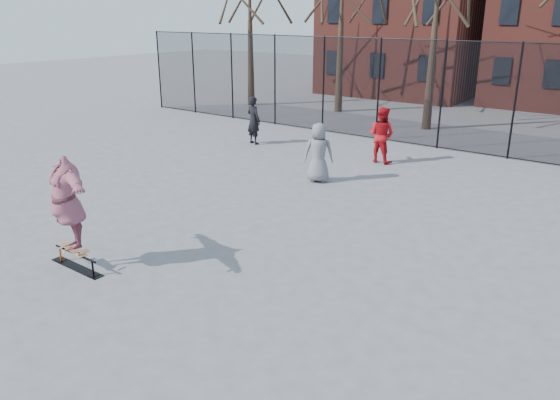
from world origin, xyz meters
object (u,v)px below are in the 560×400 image
Objects in this scene: skateboard at (74,250)px; bystander_black at (254,120)px; bystander_grey at (319,153)px; skate_rail at (76,262)px; bystander_red at (381,135)px; skater at (68,204)px.

bystander_black is at bearing 111.34° from skateboard.
skate_rail is at bearing 55.15° from bystander_grey.
bystander_grey is 5.53m from bystander_black.
bystander_red is at bearing 84.44° from skateboard.
skate_rail is 11.52m from bystander_black.
skate_rail is 0.84× the size of bystander_grey.
skate_rail is at bearing 0.00° from skateboard.
bystander_red reaches higher than bystander_black.
bystander_red is (1.09, 11.18, -0.41)m from skater.
bystander_red reaches higher than skate_rail.
skate_rail is 0.79× the size of bystander_red.
skate_rail is at bearing 123.89° from bystander_black.
bystander_black is (-4.82, 2.73, 0.02)m from bystander_grey.
bystander_red is (1.09, 11.18, 0.58)m from skateboard.
skater is 11.24m from bystander_red.
skateboard is 11.49m from bystander_black.
skate_rail is 0.65× the size of skater.
bystander_grey reaches higher than skateboard.
skateboard is at bearing 88.06° from bystander_red.
bystander_black is at bearing 111.48° from skate_rail.
skater is 1.29× the size of bystander_grey.
bystander_black reaches higher than skate_rail.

